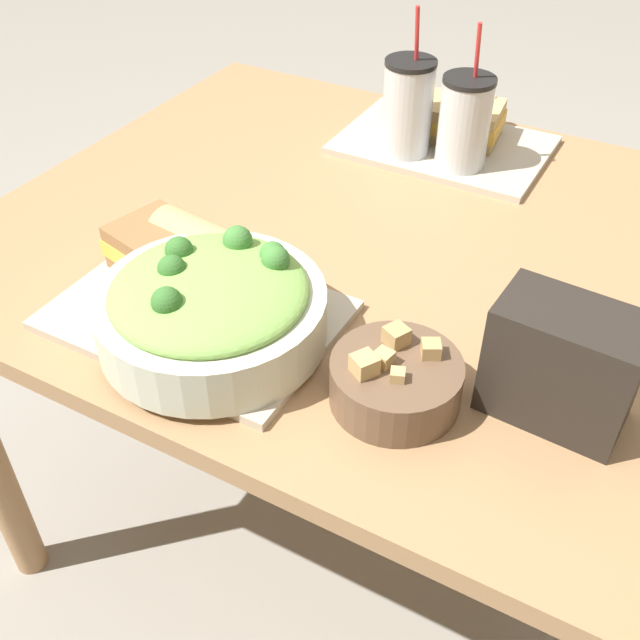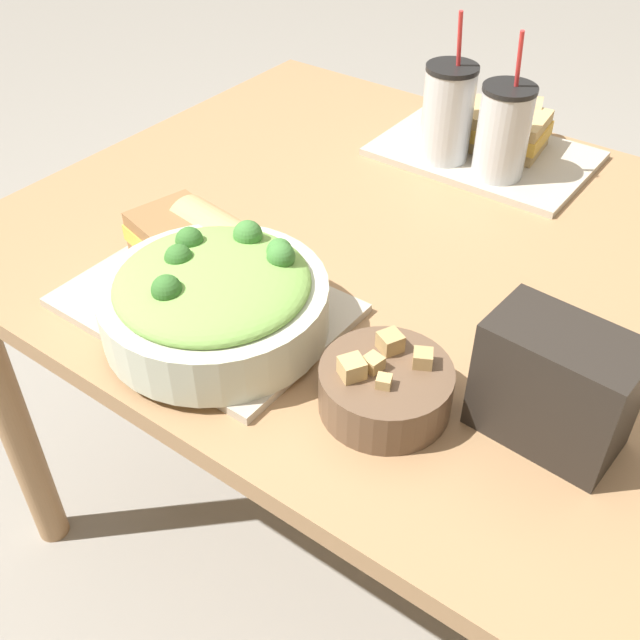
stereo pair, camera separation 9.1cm
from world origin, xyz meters
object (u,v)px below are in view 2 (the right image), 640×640
object	(u,v)px
sandwich_far	(503,130)
baguette_far	(514,115)
soup_bowl	(385,386)
drink_cup_dark	(447,116)
drink_cup_red	(503,134)
sandwich_near	(183,241)
salad_bowl	(215,297)
baguette_near	(216,237)
chip_bag	(555,386)

from	to	relation	value
sandwich_far	baguette_far	bearing A→B (deg)	89.51
sandwich_far	soup_bowl	bearing A→B (deg)	-81.91
drink_cup_dark	soup_bowl	bearing A→B (deg)	-67.06
drink_cup_red	baguette_far	bearing A→B (deg)	106.66
sandwich_near	sandwich_far	bearing A→B (deg)	84.75
salad_bowl	drink_cup_red	world-z (taller)	drink_cup_red
soup_bowl	salad_bowl	bearing A→B (deg)	-175.48
sandwich_far	drink_cup_red	xyz separation A→B (m)	(0.04, -0.10, 0.04)
drink_cup_red	sandwich_far	bearing A→B (deg)	112.27
sandwich_far	baguette_far	size ratio (longest dim) A/B	1.38
sandwich_far	drink_cup_red	size ratio (longest dim) A/B	0.66
baguette_near	drink_cup_dark	distance (m)	0.47
baguette_near	sandwich_far	world-z (taller)	baguette_near
baguette_near	baguette_far	size ratio (longest dim) A/B	1.19
sandwich_near	baguette_near	xyz separation A→B (m)	(0.04, 0.03, 0.01)
baguette_near	drink_cup_dark	size ratio (longest dim) A/B	0.55
baguette_near	salad_bowl	bearing A→B (deg)	-129.77
baguette_far	soup_bowl	bearing A→B (deg)	174.92
baguette_near	drink_cup_red	bearing A→B (deg)	-16.12
salad_bowl	chip_bag	distance (m)	0.41
baguette_far	drink_cup_red	xyz separation A→B (m)	(0.05, -0.15, 0.03)
soup_bowl	baguette_near	world-z (taller)	baguette_near
salad_bowl	sandwich_near	bearing A→B (deg)	148.84
sandwich_near	drink_cup_dark	world-z (taller)	drink_cup_dark
drink_cup_red	chip_bag	xyz separation A→B (m)	(0.30, -0.48, -0.01)
sandwich_far	chip_bag	size ratio (longest dim) A/B	0.98
sandwich_far	drink_cup_dark	distance (m)	0.12
salad_bowl	baguette_near	bearing A→B (deg)	132.18
soup_bowl	drink_cup_dark	world-z (taller)	drink_cup_dark
salad_bowl	sandwich_near	xyz separation A→B (m)	(-0.14, 0.08, -0.02)
soup_bowl	baguette_near	bearing A→B (deg)	164.78
baguette_near	drink_cup_red	distance (m)	0.51
sandwich_near	drink_cup_red	xyz separation A→B (m)	(0.24, 0.49, 0.04)
sandwich_far	baguette_far	world-z (taller)	baguette_far
salad_bowl	sandwich_far	bearing A→B (deg)	84.26
soup_bowl	chip_bag	bearing A→B (deg)	23.46
sandwich_near	soup_bowl	bearing A→B (deg)	4.29
sandwich_near	sandwich_far	size ratio (longest dim) A/B	1.07
sandwich_near	baguette_near	distance (m)	0.05
baguette_near	sandwich_far	distance (m)	0.58
baguette_near	soup_bowl	bearing A→B (deg)	-97.16
salad_bowl	sandwich_far	world-z (taller)	salad_bowl
sandwich_far	chip_bag	distance (m)	0.67
salad_bowl	baguette_near	size ratio (longest dim) A/B	2.06
salad_bowl	baguette_far	size ratio (longest dim) A/B	2.45
baguette_near	baguette_far	world-z (taller)	same
soup_bowl	chip_bag	size ratio (longest dim) A/B	0.94
drink_cup_dark	drink_cup_red	xyz separation A→B (m)	(0.10, 0.00, -0.00)
soup_bowl	sandwich_near	size ratio (longest dim) A/B	0.88
sandwich_near	salad_bowl	bearing A→B (deg)	-17.24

